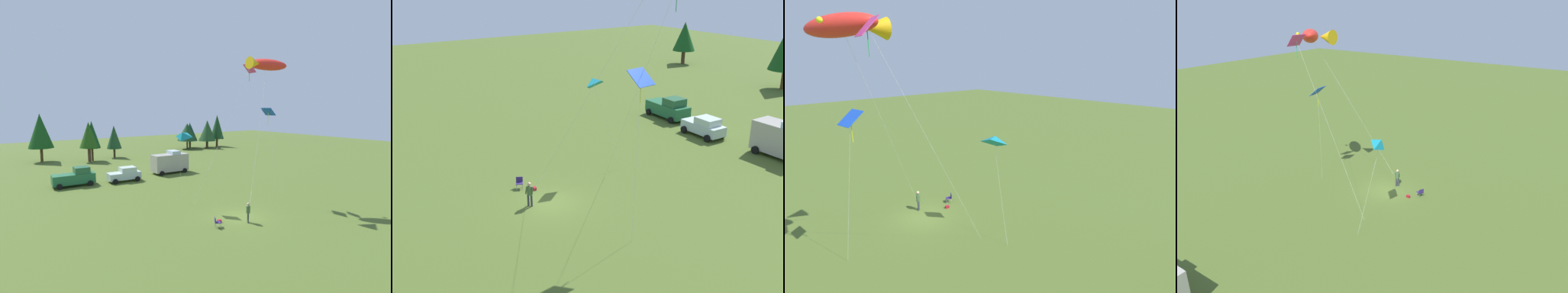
% 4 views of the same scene
% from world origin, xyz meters
% --- Properties ---
extents(ground_plane, '(160.00, 160.00, 0.00)m').
position_xyz_m(ground_plane, '(0.00, 0.00, 0.00)').
color(ground_plane, '#4C6125').
extents(person_kite_flyer, '(0.49, 0.53, 1.74)m').
position_xyz_m(person_kite_flyer, '(-0.33, -1.32, 1.02)').
color(person_kite_flyer, '#343740').
rests_on(person_kite_flyer, ground).
extents(folding_chair, '(0.65, 0.65, 0.82)m').
position_xyz_m(folding_chair, '(-3.21, -0.68, 0.49)').
color(folding_chair, navy).
rests_on(folding_chair, ground).
extents(backpack_on_grass, '(0.37, 0.30, 0.22)m').
position_xyz_m(backpack_on_grass, '(-2.34, 0.07, 0.11)').
color(backpack_on_grass, '#A81825').
rests_on(backpack_on_grass, ground).
extents(kite_large_fish, '(8.46, 6.48, 14.91)m').
position_xyz_m(kite_large_fish, '(5.55, 2.97, 14.12)').
color(kite_large_fish, red).
rests_on(kite_large_fish, ground).
extents(kite_delta_teal, '(1.54, 2.99, 7.58)m').
position_xyz_m(kite_delta_teal, '(-2.78, 5.36, 7.10)').
color(kite_delta_teal, teal).
rests_on(kite_delta_teal, ground).
extents(kite_diamond_blue, '(1.47, 1.67, 9.75)m').
position_xyz_m(kite_diamond_blue, '(5.91, 2.51, 9.19)').
color(kite_diamond_blue, blue).
rests_on(kite_diamond_blue, ground).
extents(kite_diamond_rainbow, '(7.39, 1.37, 14.43)m').
position_xyz_m(kite_diamond_rainbow, '(5.43, 5.07, 13.63)').
color(kite_diamond_rainbow, '#DC3B91').
rests_on(kite_diamond_rainbow, ground).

